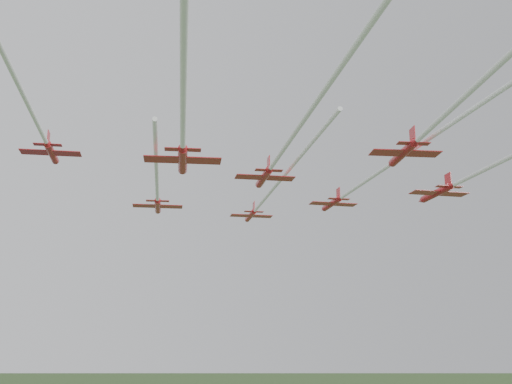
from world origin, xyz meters
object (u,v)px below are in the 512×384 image
jet_lead (268,195)px  jet_row4_left (183,108)px  jet_row4_right (437,121)px  jet_row3_left (36,120)px  jet_row2_right (367,180)px  jet_row2_left (157,191)px  jet_row3_mid (288,143)px  jet_row3_right (493,165)px

jet_lead → jet_row4_left: jet_lead is taller
jet_row4_right → jet_row3_left: bearing=165.2°
jet_row2_right → jet_row4_right: (-10.55, -24.39, -0.97)m
jet_row2_left → jet_row4_right: size_ratio=0.98×
jet_row4_right → jet_lead: bearing=106.3°
jet_row4_left → jet_row4_right: size_ratio=1.35×
jet_row3_mid → jet_row4_left: 19.24m
jet_row3_mid → jet_row4_right: (8.01, -16.29, -1.09)m
jet_row3_right → jet_row4_left: (-42.56, -0.42, -0.66)m
jet_row2_left → jet_row4_left: 38.03m
jet_row2_left → jet_row3_left: bearing=-120.7°
jet_lead → jet_row2_right: size_ratio=1.04×
jet_lead → jet_row3_right: (12.07, -35.85, -2.42)m
jet_row4_right → jet_row3_mid: bearing=139.5°
jet_lead → jet_row2_left: (-19.36, 0.06, -1.64)m
jet_row2_right → jet_row4_left: (-35.64, -16.75, -1.74)m
jet_row2_left → jet_row4_left: size_ratio=0.73×
jet_row2_right → jet_row4_left: 39.42m
jet_row4_left → jet_row3_mid: bearing=49.6°
jet_row2_right → jet_row2_left: bearing=158.0°
jet_row2_left → jet_row3_mid: jet_row3_mid is taller
jet_lead → jet_row4_right: 44.31m
jet_row3_mid → jet_row3_right: (25.47, -8.22, -1.20)m
jet_row2_right → jet_row3_right: size_ratio=0.99×
jet_row3_left → jet_row4_right: bearing=-18.0°
jet_row2_right → jet_row4_left: size_ratio=0.93×
jet_row3_mid → jet_row4_right: bearing=-44.4°
jet_row3_mid → jet_row3_right: 26.79m
jet_row3_mid → jet_row4_left: (-17.08, -8.64, -1.86)m
jet_row4_left → jet_row4_right: 26.24m
jet_lead → jet_row3_left: size_ratio=1.21×
jet_row2_left → jet_row3_mid: size_ratio=0.77×
jet_row2_left → jet_row3_right: jet_row2_left is taller
jet_row3_left → jet_lead: bearing=42.2°
jet_row3_mid → jet_row4_right: size_ratio=1.27×
jet_row2_left → jet_row4_left: (-11.13, -36.33, -1.45)m
jet_row4_left → jet_row3_right: bearing=23.3°
jet_lead → jet_row2_left: size_ratio=1.33×
jet_lead → jet_row2_right: 20.24m
jet_row3_right → jet_row4_left: bearing=-162.6°
jet_row3_left → jet_row3_mid: jet_row3_left is taller
jet_lead → jet_row2_left: jet_lead is taller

